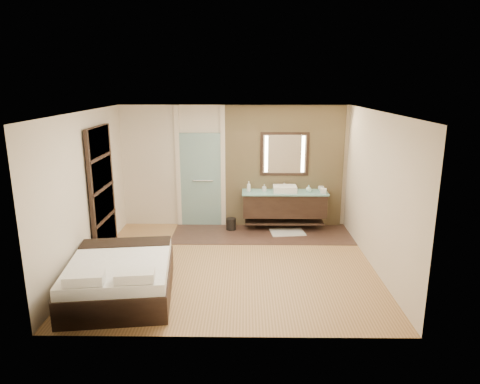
{
  "coord_description": "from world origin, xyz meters",
  "views": [
    {
      "loc": [
        0.24,
        -7.09,
        3.17
      ],
      "look_at": [
        0.15,
        0.6,
        1.19
      ],
      "focal_mm": 32.0,
      "sensor_mm": 36.0,
      "label": 1
    }
  ],
  "objects_px": {
    "vanity": "(284,204)",
    "mirror_unit": "(285,154)",
    "waste_bin": "(231,224)",
    "bed": "(121,277)"
  },
  "relations": [
    {
      "from": "vanity",
      "to": "mirror_unit",
      "type": "distance_m",
      "value": 1.1
    },
    {
      "from": "bed",
      "to": "waste_bin",
      "type": "bearing_deg",
      "value": 55.18
    },
    {
      "from": "mirror_unit",
      "to": "waste_bin",
      "type": "bearing_deg",
      "value": -165.32
    },
    {
      "from": "mirror_unit",
      "to": "vanity",
      "type": "bearing_deg",
      "value": -90.0
    },
    {
      "from": "mirror_unit",
      "to": "bed",
      "type": "height_order",
      "value": "mirror_unit"
    },
    {
      "from": "waste_bin",
      "to": "mirror_unit",
      "type": "bearing_deg",
      "value": 14.68
    },
    {
      "from": "vanity",
      "to": "bed",
      "type": "xyz_separation_m",
      "value": [
        -2.75,
        -3.08,
        -0.28
      ]
    },
    {
      "from": "vanity",
      "to": "mirror_unit",
      "type": "height_order",
      "value": "mirror_unit"
    },
    {
      "from": "vanity",
      "to": "waste_bin",
      "type": "distance_m",
      "value": 1.25
    },
    {
      "from": "mirror_unit",
      "to": "waste_bin",
      "type": "xyz_separation_m",
      "value": [
        -1.17,
        -0.31,
        -1.52
      ]
    }
  ]
}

